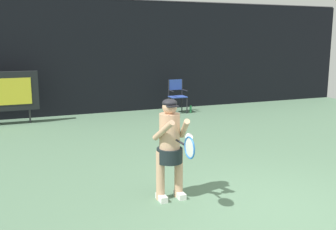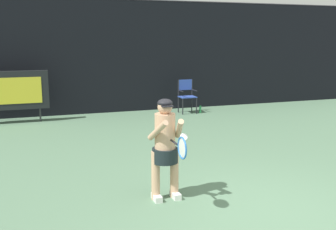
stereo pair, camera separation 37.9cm
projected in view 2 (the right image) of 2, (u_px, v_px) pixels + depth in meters
ground at (274, 220)px, 5.42m from camera, size 18.00×22.00×0.03m
backdrop_screen at (125, 57)px, 13.14m from camera, size 18.00×0.12×3.66m
scoreboard at (8, 91)px, 11.36m from camera, size 2.20×0.21×1.50m
umpire_chair at (187, 94)px, 13.08m from camera, size 0.52×0.44×1.08m
water_bottle at (200, 109)px, 13.13m from camera, size 0.07×0.07×0.27m
tennis_player at (165, 144)px, 5.98m from camera, size 0.53×0.60×1.54m
tennis_racket at (182, 148)px, 5.41m from camera, size 0.03×0.60×0.31m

